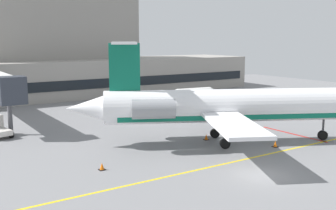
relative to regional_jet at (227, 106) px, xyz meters
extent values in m
cube|color=slate|center=(-4.04, -8.00, -3.52)|extent=(120.00, 120.00, 0.10)
cube|color=yellow|center=(-4.04, -4.75, -3.47)|extent=(108.00, 0.24, 0.01)
cube|color=red|center=(7.98, -1.14, -3.47)|extent=(0.30, 8.00, 0.01)
cube|color=gray|center=(-0.87, 38.65, -0.43)|extent=(68.14, 13.29, 6.09)
cube|color=gray|center=(-2.25, 41.97, 8.69)|extent=(27.86, 9.30, 12.14)
cube|color=black|center=(-0.87, 31.95, -0.97)|extent=(65.42, 0.12, 1.53)
cube|color=#2D333D|center=(-16.01, 12.48, 1.22)|extent=(2.40, 2.00, 2.64)
cylinder|color=#4C4C51|center=(-16.01, 14.18, -1.73)|extent=(0.44, 0.44, 3.49)
cylinder|color=white|center=(0.49, -0.25, 0.03)|extent=(22.21, 13.18, 3.01)
cube|color=#0C664C|center=(0.49, -0.25, -0.80)|extent=(19.99, 11.86, 0.54)
cone|color=white|center=(-11.15, 5.61, 0.03)|extent=(4.64, 4.04, 2.56)
cube|color=white|center=(1.77, 5.89, -0.42)|extent=(7.02, 9.61, 0.28)
cube|color=white|center=(-3.67, -4.93, -0.42)|extent=(7.02, 9.61, 0.28)
cylinder|color=gray|center=(-5.12, 5.23, 0.26)|extent=(3.97, 3.10, 1.65)
cylinder|color=gray|center=(-7.25, 0.99, 0.26)|extent=(3.97, 3.10, 1.65)
cube|color=#0C664C|center=(-8.27, 4.16, 3.61)|extent=(2.53, 1.43, 4.15)
cube|color=white|center=(-8.27, 4.16, 5.69)|extent=(4.04, 5.24, 0.20)
cylinder|color=#3F3F44|center=(8.42, -4.23, -2.02)|extent=(0.20, 0.20, 1.55)
cylinder|color=black|center=(8.42, -4.23, -3.02)|extent=(0.96, 0.72, 0.90)
cylinder|color=#3F3F44|center=(0.33, 2.02, -2.02)|extent=(0.20, 0.20, 1.55)
cylinder|color=black|center=(0.33, 2.02, -3.02)|extent=(0.96, 0.72, 0.90)
cylinder|color=#3F3F44|center=(-1.43, -1.47, -2.02)|extent=(0.20, 0.20, 1.55)
cylinder|color=black|center=(-1.43, -1.47, -3.02)|extent=(0.96, 0.72, 0.90)
cube|color=#1E4CB2|center=(8.71, 10.33, -2.82)|extent=(3.61, 3.60, 0.62)
cube|color=#1A4197|center=(8.06, 9.68, -1.86)|extent=(2.08, 2.08, 1.30)
cylinder|color=black|center=(8.52, 8.88, -3.12)|extent=(0.69, 0.69, 0.70)
cylinder|color=black|center=(7.26, 10.15, -3.12)|extent=(0.69, 0.69, 0.70)
cylinder|color=black|center=(10.16, 10.51, -3.12)|extent=(0.69, 0.69, 0.70)
cylinder|color=black|center=(8.90, 11.78, -3.12)|extent=(0.69, 0.69, 0.70)
cylinder|color=black|center=(-16.76, 15.09, -3.12)|extent=(0.42, 0.74, 0.70)
cylinder|color=black|center=(-16.28, 12.85, -3.12)|extent=(0.42, 0.74, 0.70)
cylinder|color=white|center=(12.20, 21.27, -2.22)|extent=(5.74, 2.42, 1.81)
sphere|color=white|center=(14.97, 20.96, -2.22)|extent=(1.77, 1.77, 1.77)
sphere|color=white|center=(9.43, 21.58, -2.22)|extent=(1.77, 1.77, 1.77)
cube|color=#59595B|center=(10.53, 21.27, -3.30)|extent=(0.60, 1.63, 0.35)
cube|color=#59595B|center=(13.87, 21.27, -3.30)|extent=(0.60, 1.63, 0.35)
cone|color=orange|center=(-0.86, 1.86, -3.20)|extent=(0.36, 0.36, 0.55)
cube|color=black|center=(-0.86, 1.86, -3.45)|extent=(0.47, 0.47, 0.04)
cone|color=orange|center=(-12.83, -0.89, -3.20)|extent=(0.36, 0.36, 0.55)
cube|color=black|center=(-12.83, -0.89, -3.45)|extent=(0.47, 0.47, 0.04)
cone|color=orange|center=(2.68, -3.53, -3.20)|extent=(0.36, 0.36, 0.55)
cube|color=black|center=(2.68, -3.53, -3.45)|extent=(0.47, 0.47, 0.04)
camera|label=1|loc=(-24.10, -26.93, 5.97)|focal=42.42mm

